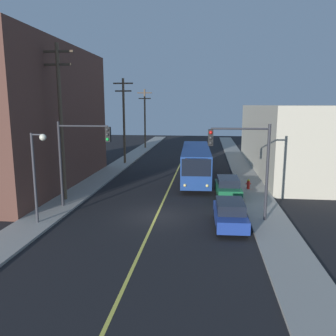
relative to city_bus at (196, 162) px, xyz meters
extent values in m
plane|color=black|center=(-2.20, -11.26, -1.82)|extent=(120.00, 120.00, 0.00)
cube|color=gray|center=(-9.45, -1.26, -1.74)|extent=(2.50, 90.00, 0.15)
cube|color=gray|center=(5.05, -1.26, -1.74)|extent=(2.50, 90.00, 0.15)
cube|color=#D8CC4C|center=(-2.20, 3.74, -1.81)|extent=(0.16, 60.00, 0.01)
cube|color=brown|center=(-15.70, -3.76, 4.39)|extent=(10.00, 19.25, 12.41)
cube|color=black|center=(-10.74, -3.76, -0.22)|extent=(0.06, 13.47, 1.30)
cube|color=black|center=(-10.74, -3.76, 2.98)|extent=(0.06, 13.47, 1.30)
cube|color=black|center=(-10.74, -3.76, 6.18)|extent=(0.06, 13.47, 1.30)
cube|color=beige|center=(12.30, 7.10, 1.79)|extent=(12.00, 25.98, 7.21)
cube|color=black|center=(6.34, 7.10, -0.22)|extent=(0.06, 18.19, 1.30)
cube|color=black|center=(6.34, 7.10, 2.98)|extent=(0.06, 18.19, 1.30)
cube|color=navy|center=(0.00, 0.01, 0.01)|extent=(3.02, 12.09, 2.75)
cube|color=black|center=(0.23, -5.96, 0.53)|extent=(2.35, 0.17, 1.40)
cube|color=black|center=(-0.23, 5.99, 0.63)|extent=(2.30, 0.17, 1.10)
cube|color=black|center=(-1.25, -0.04, 0.53)|extent=(0.46, 10.19, 1.10)
cube|color=black|center=(1.25, 0.06, 0.53)|extent=(0.46, 10.19, 1.10)
cube|color=orange|center=(0.23, -5.95, 1.13)|extent=(1.79, 0.13, 0.30)
sphere|color=#F9D872|center=(-0.66, -6.04, -0.92)|extent=(0.24, 0.24, 0.24)
sphere|color=#F9D872|center=(1.13, -5.97, -0.92)|extent=(0.24, 0.24, 0.24)
cylinder|color=black|center=(-0.96, -4.23, -1.32)|extent=(0.34, 1.01, 1.00)
cylinder|color=black|center=(1.29, -4.14, -1.32)|extent=(0.34, 1.01, 1.00)
cylinder|color=black|center=(-1.26, 3.47, -1.32)|extent=(0.34, 1.01, 1.00)
cylinder|color=black|center=(0.99, 3.55, -1.32)|extent=(0.34, 1.01, 1.00)
cube|color=navy|center=(2.50, -12.75, -1.15)|extent=(1.93, 4.45, 0.70)
cube|color=black|center=(2.50, -12.75, -0.50)|extent=(1.69, 2.51, 0.60)
cylinder|color=black|center=(1.74, -14.27, -1.50)|extent=(0.24, 0.65, 0.64)
cylinder|color=black|center=(3.34, -14.23, -1.50)|extent=(0.24, 0.65, 0.64)
cylinder|color=black|center=(1.65, -11.27, -1.50)|extent=(0.24, 0.65, 0.64)
cylinder|color=black|center=(3.25, -11.23, -1.50)|extent=(0.24, 0.65, 0.64)
cube|color=#196038|center=(2.77, -5.97, -1.15)|extent=(1.97, 4.47, 0.70)
cube|color=black|center=(2.77, -5.97, -0.50)|extent=(1.71, 2.52, 0.60)
cylinder|color=black|center=(2.03, -7.50, -1.50)|extent=(0.24, 0.65, 0.64)
cylinder|color=black|center=(3.62, -7.44, -1.50)|extent=(0.24, 0.65, 0.64)
cylinder|color=black|center=(1.91, -4.51, -1.50)|extent=(0.24, 0.65, 0.64)
cylinder|color=black|center=(3.51, -4.44, -1.50)|extent=(0.24, 0.65, 0.64)
cylinder|color=brown|center=(-9.70, -8.42, 4.06)|extent=(0.28, 0.28, 11.46)
cube|color=#4C3D2D|center=(-9.70, -8.42, 9.19)|extent=(2.40, 0.16, 0.16)
cube|color=#4C3D2D|center=(-9.70, -8.42, 8.29)|extent=(2.00, 0.16, 0.16)
cylinder|color=brown|center=(-9.09, 8.40, 3.46)|extent=(0.28, 0.28, 10.25)
cube|color=#4C3D2D|center=(-9.09, 8.40, 7.98)|extent=(2.40, 0.16, 0.16)
cube|color=#4C3D2D|center=(-9.09, 8.40, 7.08)|extent=(2.00, 0.16, 0.16)
cylinder|color=brown|center=(-9.27, 23.60, 3.15)|extent=(0.28, 0.28, 9.63)
cube|color=#4C3D2D|center=(-9.27, 23.60, 7.37)|extent=(2.40, 0.16, 0.16)
cube|color=#4C3D2D|center=(-9.27, 23.60, 6.47)|extent=(2.00, 0.16, 0.16)
cylinder|color=#2D2D33|center=(-9.15, -10.15, 1.33)|extent=(0.18, 0.18, 6.00)
cylinder|color=#2D2D33|center=(-7.40, -10.15, 4.03)|extent=(3.50, 0.12, 0.12)
cube|color=black|center=(-5.65, -10.15, 3.48)|extent=(0.32, 0.36, 1.00)
sphere|color=#2D2D2D|center=(-5.65, -10.34, 3.80)|extent=(0.22, 0.22, 0.22)
sphere|color=#2D2D2D|center=(-5.65, -10.34, 3.48)|extent=(0.22, 0.22, 0.22)
sphere|color=green|center=(-5.65, -10.34, 3.16)|extent=(0.22, 0.22, 0.22)
cylinder|color=#2D2D33|center=(4.75, -11.63, 1.33)|extent=(0.18, 0.18, 6.00)
cylinder|color=#2D2D33|center=(3.00, -11.63, 4.03)|extent=(3.50, 0.12, 0.12)
cube|color=black|center=(1.25, -11.63, 3.48)|extent=(0.32, 0.36, 1.00)
sphere|color=red|center=(1.25, -11.82, 3.80)|extent=(0.22, 0.22, 0.22)
sphere|color=#2D2D2D|center=(1.25, -11.82, 3.48)|extent=(0.22, 0.22, 0.22)
sphere|color=#2D2D2D|center=(1.25, -11.82, 3.16)|extent=(0.22, 0.22, 0.22)
cylinder|color=#38383D|center=(-9.25, -13.68, 1.08)|extent=(0.16, 0.16, 5.50)
cylinder|color=#38383D|center=(-8.90, -13.68, 3.73)|extent=(0.70, 0.10, 0.10)
sphere|color=#EAE5C6|center=(-8.55, -13.68, 3.58)|extent=(0.40, 0.40, 0.40)
cylinder|color=red|center=(4.65, -3.59, -1.32)|extent=(0.26, 0.26, 0.70)
sphere|color=gold|center=(4.65, -3.59, -0.95)|extent=(0.24, 0.24, 0.24)
cylinder|color=red|center=(4.49, -3.59, -1.22)|extent=(0.12, 0.10, 0.10)
cylinder|color=red|center=(4.81, -3.59, -1.22)|extent=(0.12, 0.10, 0.10)
camera|label=1|loc=(1.01, -32.67, 5.47)|focal=36.42mm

